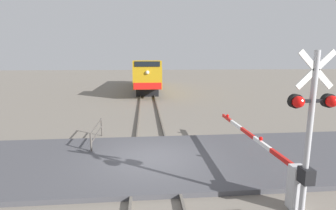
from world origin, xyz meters
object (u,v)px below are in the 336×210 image
Objects in this scene: crossing_gate at (277,163)px; guard_railing at (97,132)px; locomotive at (147,74)px; crossing_signal at (311,116)px.

guard_railing is at bearing 142.93° from crossing_gate.
locomotive is at bearing 98.25° from crossing_gate.
crossing_signal reaches higher than guard_railing.
locomotive is 27.56m from crossing_signal.
crossing_signal is 0.60× the size of crossing_gate.
locomotive is 26.20m from crossing_gate.
crossing_signal is 2.29m from crossing_gate.
crossing_gate is 2.54× the size of guard_railing.
guard_railing is (-6.30, 6.17, -2.04)m from crossing_signal.
crossing_gate is (3.76, -25.90, -1.12)m from locomotive.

